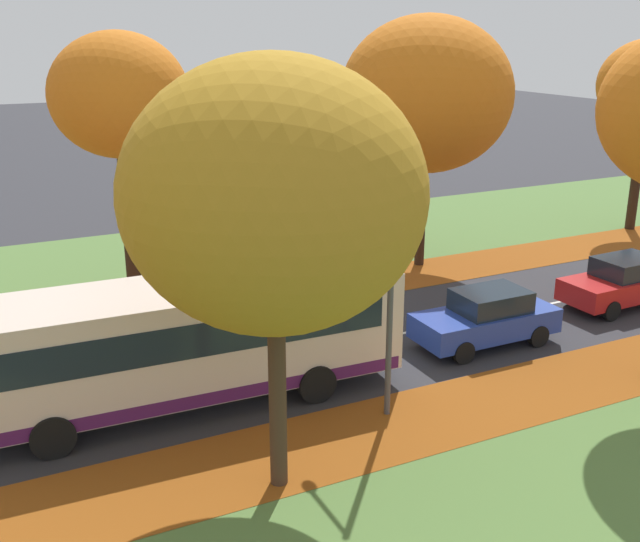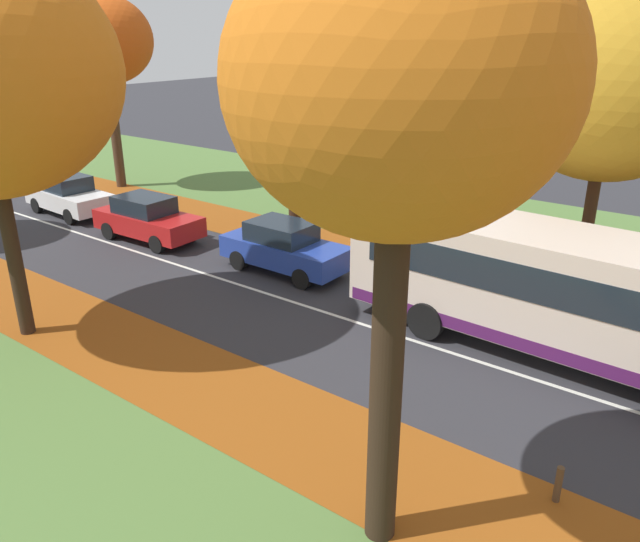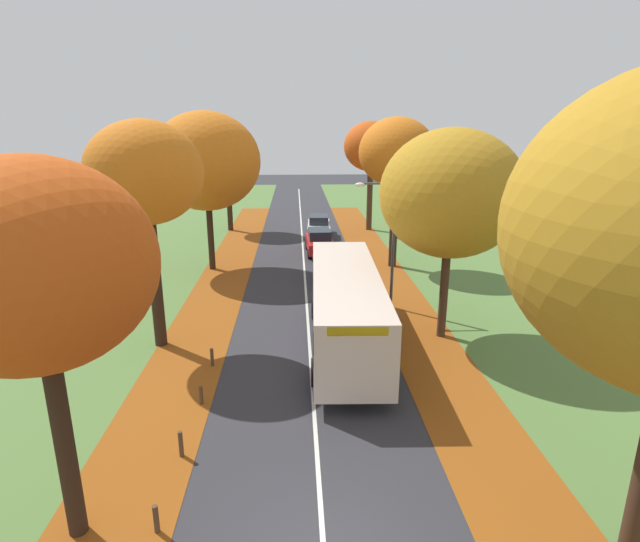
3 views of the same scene
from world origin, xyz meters
The scene contains 21 objects.
grass_verge_left centered at (-9.20, 20.00, 0.00)m, with size 12.00×90.00×0.01m, color #517538.
leaf_litter_left centered at (-4.60, 14.00, 0.01)m, with size 2.80×60.00×0.00m, color #8C4714.
grass_verge_right centered at (9.20, 20.00, 0.00)m, with size 12.00×90.00×0.01m, color #517538.
leaf_litter_right centered at (4.60, 14.00, 0.01)m, with size 2.80×60.00×0.00m, color #8C4714.
road_centre_line centered at (0.00, 20.00, 0.00)m, with size 0.12×80.00×0.01m, color silver.
tree_left_nearest centered at (-5.24, 1.07, 5.95)m, with size 4.42×4.42×7.97m.
tree_left_near centered at (-5.90, 10.63, 6.68)m, with size 4.20×4.20×8.64m.
tree_left_mid centered at (-5.55, 21.44, 6.38)m, with size 6.22×6.22×9.19m.
tree_left_far centered at (-5.87, 32.97, 6.32)m, with size 4.27×4.27×8.30m.
tree_right_near centered at (5.47, 10.91, 5.87)m, with size 5.48×5.48×8.35m.
tree_right_mid centered at (5.44, 21.55, 6.82)m, with size 4.43×4.43×8.87m.
tree_right_far centered at (5.59, 32.61, 6.68)m, with size 4.34×4.34×8.70m.
bollard_second centered at (-3.55, 0.96, 0.34)m, with size 0.12×0.12×0.68m, color #4C3823.
bollard_third centered at (-3.58, 3.53, 0.37)m, with size 0.12×0.12×0.74m, color #4C3823.
bollard_fourth centered at (-3.51, 6.09, 0.30)m, with size 0.12×0.12×0.61m, color #4C3823.
bollard_fifth centered at (-3.57, 8.65, 0.34)m, with size 0.12×0.12×0.68m, color #4C3823.
streetlamp_right centered at (3.67, 14.30, 3.74)m, with size 1.89×0.28×6.00m.
bus centered at (1.41, 10.24, 1.70)m, with size 2.92×10.48×2.98m.
car_blue_lead centered at (1.71, 18.93, 0.81)m, with size 1.79×4.21×1.62m.
car_red_following centered at (1.12, 24.92, 0.81)m, with size 1.89×4.25×1.62m.
car_white_third_in_line centered at (1.31, 30.26, 0.81)m, with size 1.93×4.27×1.62m.
Camera 3 is at (-0.48, -7.90, 8.43)m, focal length 28.00 mm.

